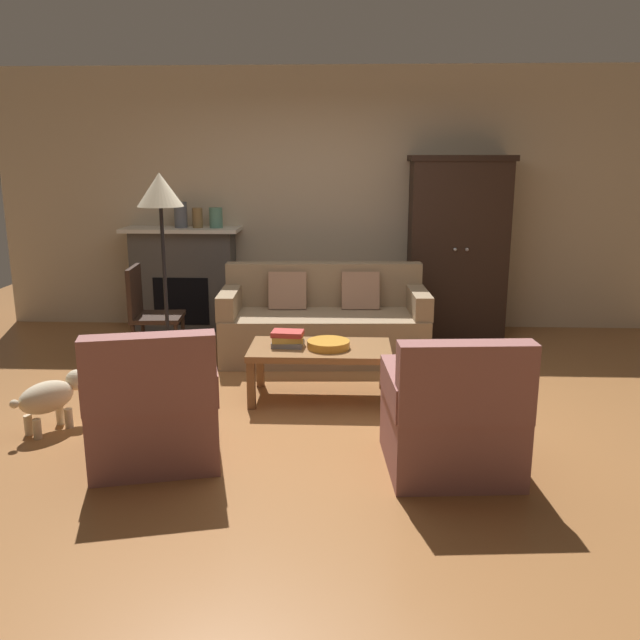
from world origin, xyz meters
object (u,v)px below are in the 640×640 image
fireplace (184,278)px  armoire (457,246)px  mantel_vase_slate (181,215)px  dog (51,397)px  mantel_vase_bronze (197,218)px  fruit_bowl (328,344)px  armchair_near_right (452,422)px  couch (324,324)px  side_chair_wooden (148,308)px  book_stack (288,339)px  armchair_near_left (155,412)px  floor_lamp (161,203)px  coffee_table (320,353)px  mantel_vase_jade (216,218)px

fireplace → armoire: 2.97m
mantel_vase_slate → dog: size_ratio=0.55×
fireplace → mantel_vase_bronze: mantel_vase_bronze is taller
dog → fruit_bowl: bearing=19.9°
mantel_vase_slate → armchair_near_right: bearing=-54.1°
couch → side_chair_wooden: size_ratio=2.17×
book_stack → armchair_near_left: size_ratio=0.27×
armchair_near_left → armchair_near_right: 1.83m
couch → fruit_bowl: size_ratio=5.91×
mantel_vase_bronze → dog: (-0.42, -2.88, -0.98)m
couch → floor_lamp: 1.97m
coffee_table → side_chair_wooden: (-1.62, 0.88, 0.15)m
armchair_near_left → side_chair_wooden: side_chair_wooden is taller
mantel_vase_jade → side_chair_wooden: (-0.41, -1.27, -0.72)m
fireplace → side_chair_wooden: size_ratio=1.40×
armoire → book_stack: bearing=-127.6°
mantel_vase_jade → dog: 3.10m
fireplace → armchair_near_right: (2.45, -3.40, -0.25)m
mantel_vase_slate → coffee_table: bearing=-53.4°
armchair_near_left → armchair_near_right: same height
couch → mantel_vase_slate: mantel_vase_slate is taller
book_stack → armchair_near_right: 1.66m
mantel_vase_slate → dog: mantel_vase_slate is taller
armoire → armchair_near_left: (-2.34, -3.25, -0.63)m
mantel_vase_jade → dog: bearing=-102.3°
couch → dog: size_ratio=3.96×
floor_lamp → dog: 1.67m
mantel_vase_jade → side_chair_wooden: mantel_vase_jade is taller
couch → mantel_vase_bronze: (-1.40, 1.01, 0.91)m
couch → mantel_vase_slate: 2.10m
couch → mantel_vase_bronze: size_ratio=9.27×
armchair_near_right → floor_lamp: floor_lamp is taller
armoire → mantel_vase_bronze: 2.78m
mantel_vase_slate → armchair_near_right: mantel_vase_slate is taller
couch → fruit_bowl: couch is taller
armoire → dog: bearing=-138.6°
mantel_vase_bronze → side_chair_wooden: (-0.21, -1.27, -0.71)m
couch → dog: (-1.83, -1.87, -0.07)m
mantel_vase_bronze → side_chair_wooden: bearing=-99.2°
armoire → fruit_bowl: (-1.29, -2.13, -0.49)m
fireplace → fruit_bowl: (1.66, -2.20, -0.12)m
armoire → coffee_table: armoire is taller
mantel_vase_bronze → mantel_vase_jade: size_ratio=0.98×
armchair_near_right → couch: bearing=110.0°
couch → mantel_vase_jade: size_ratio=9.11×
book_stack → armchair_near_right: bearing=-48.1°
mantel_vase_bronze → armchair_near_left: size_ratio=0.23×
couch → mantel_vase_jade: 1.81m
floor_lamp → mantel_vase_bronze: bearing=94.7°
armchair_near_right → book_stack: bearing=131.9°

